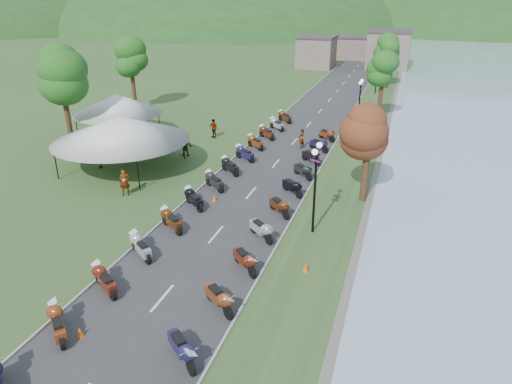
% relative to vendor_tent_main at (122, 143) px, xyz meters
% --- Properties ---
extents(road, '(7.00, 120.00, 0.02)m').
position_rel_vendor_tent_main_xyz_m(road, '(10.62, 16.59, -1.99)').
color(road, '#37373A').
rests_on(road, ground).
extents(hills_backdrop, '(360.00, 120.00, 76.00)m').
position_rel_vendor_tent_main_xyz_m(hills_backdrop, '(10.62, 176.59, -2.00)').
color(hills_backdrop, '#285621').
rests_on(hills_backdrop, ground).
extents(far_building, '(18.00, 16.00, 5.00)m').
position_rel_vendor_tent_main_xyz_m(far_building, '(8.62, 61.59, 0.50)').
color(far_building, '#79685E').
rests_on(far_building, ground).
extents(moto_row_left, '(2.60, 45.05, 1.10)m').
position_rel_vendor_tent_main_xyz_m(moto_row_left, '(8.02, -4.61, -1.45)').
color(moto_row_left, '#331411').
rests_on(moto_row_left, ground).
extents(moto_row_right, '(2.60, 37.03, 1.10)m').
position_rel_vendor_tent_main_xyz_m(moto_row_right, '(13.18, -5.41, -1.45)').
color(moto_row_right, '#331411').
rests_on(moto_row_right, ground).
extents(vendor_tent_main, '(6.68, 6.68, 4.00)m').
position_rel_vendor_tent_main_xyz_m(vendor_tent_main, '(0.00, 0.00, 0.00)').
color(vendor_tent_main, silver).
rests_on(vendor_tent_main, ground).
extents(vendor_tent_side, '(5.19, 5.19, 4.00)m').
position_rel_vendor_tent_main_xyz_m(vendor_tent_side, '(-4.90, 6.87, 0.00)').
color(vendor_tent_side, silver).
rests_on(vendor_tent_side, ground).
extents(tree_park_left, '(3.75, 3.75, 10.43)m').
position_rel_vendor_tent_main_xyz_m(tree_park_left, '(-6.63, 2.38, 3.21)').
color(tree_park_left, '#2A7021').
rests_on(tree_park_left, ground).
extents(tree_lakeside, '(2.71, 2.71, 7.54)m').
position_rel_vendor_tent_main_xyz_m(tree_lakeside, '(17.79, -0.21, 1.77)').
color(tree_lakeside, '#2A7021').
rests_on(tree_lakeside, ground).
extents(pedestrian_a, '(0.83, 0.73, 1.90)m').
position_rel_vendor_tent_main_xyz_m(pedestrian_a, '(2.87, -4.30, -2.00)').
color(pedestrian_a, slate).
rests_on(pedestrian_a, ground).
extents(pedestrian_b, '(0.83, 0.56, 1.57)m').
position_rel_vendor_tent_main_xyz_m(pedestrian_b, '(0.75, 4.66, -2.00)').
color(pedestrian_b, slate).
rests_on(pedestrian_b, ground).
extents(pedestrian_c, '(0.90, 1.15, 1.65)m').
position_rel_vendor_tent_main_xyz_m(pedestrian_c, '(-1.88, -0.51, -2.00)').
color(pedestrian_c, slate).
rests_on(pedestrian_c, ground).
extents(traffic_cone_near, '(0.29, 0.29, 0.45)m').
position_rel_vendor_tent_main_xyz_m(traffic_cone_near, '(8.80, -16.57, -1.78)').
color(traffic_cone_near, '#F2590C').
rests_on(traffic_cone_near, ground).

